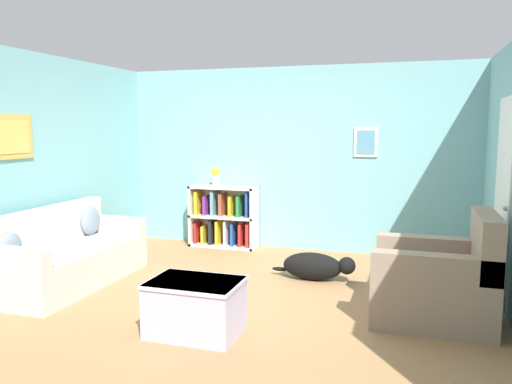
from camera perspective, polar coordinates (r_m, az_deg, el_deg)
The scene contains 9 objects.
ground_plane at distance 5.31m, azimuth -1.33°, elevation -11.85°, with size 14.00×14.00×0.00m, color #997047.
wall_back at distance 7.19m, azimuth 4.48°, elevation 3.79°, with size 5.60×0.13×2.60m.
wall_left at distance 6.33m, azimuth -23.80°, elevation 2.71°, with size 0.13×5.00×2.60m.
couch at distance 6.02m, azimuth -20.76°, elevation -6.97°, with size 0.82×1.88×0.85m.
bookshelf at distance 7.38m, azimuth -3.67°, elevation -2.94°, with size 0.99×0.35×0.90m.
recliner_chair at distance 4.88m, azimuth 20.19°, elevation -9.67°, with size 1.04×0.89×1.01m.
coffee_table at distance 4.37m, azimuth -6.96°, elevation -12.77°, with size 0.78×0.55×0.47m.
dog at distance 5.84m, azimuth 6.86°, elevation -8.41°, with size 0.99×0.29×0.32m.
vase at distance 7.32m, azimuth -4.62°, elevation 1.94°, with size 0.13×0.13×0.28m.
Camera 1 is at (1.63, -4.74, 1.75)m, focal length 35.00 mm.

